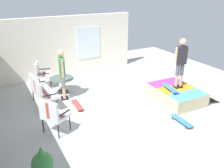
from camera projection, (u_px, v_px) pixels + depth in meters
ground_plane at (122, 106)px, 7.97m from camera, size 12.00×12.00×0.10m
house_facade at (69, 46)px, 10.32m from camera, size 0.23×6.00×2.57m
skate_ramp at (176, 94)px, 8.24m from camera, size 1.84×1.99×0.46m
patio_bench at (40, 90)px, 7.62m from camera, size 1.28×0.61×1.02m
patio_chair_near_house at (41, 72)px, 9.16m from camera, size 0.75×0.71×1.02m
patio_chair_by_wall at (52, 114)px, 6.21m from camera, size 0.82×0.80×1.02m
patio_table at (62, 82)px, 8.76m from camera, size 0.90×0.90×0.57m
person_watching at (62, 71)px, 8.00m from camera, size 0.47×0.29×1.78m
person_skater at (181, 60)px, 7.82m from camera, size 0.29×0.47×1.71m
skateboard_by_bench at (77, 105)px, 7.79m from camera, size 0.81×0.24×0.10m
skateboard_spare at (182, 121)px, 6.88m from camera, size 0.81×0.22×0.10m
skateboard_on_ramp at (170, 88)px, 7.93m from camera, size 0.82×0.34×0.10m
potted_plant at (43, 165)px, 4.63m from camera, size 0.44×0.44×0.92m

